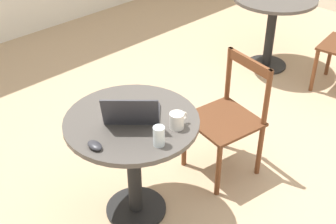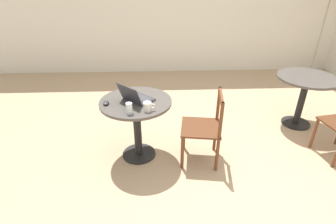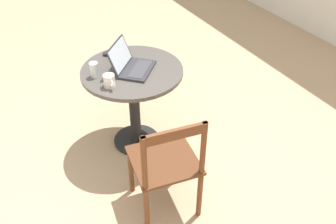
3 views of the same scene
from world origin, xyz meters
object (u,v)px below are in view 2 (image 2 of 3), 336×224
at_px(cafe_table_near, 136,114).
at_px(mug, 148,107).
at_px(drinking_glass, 129,108).
at_px(chair_near_right, 205,128).
at_px(laptop, 136,97).
at_px(mouse, 106,103).
at_px(cafe_table_mid, 305,88).

bearing_deg(cafe_table_near, mug, -59.49).
bearing_deg(drinking_glass, mug, 14.64).
relative_size(chair_near_right, laptop, 2.02).
distance_m(laptop, drinking_glass, 0.28).
xyz_separation_m(laptop, mouse, (-0.31, -0.07, -0.03)).
bearing_deg(chair_near_right, laptop, 171.56).
bearing_deg(laptop, mouse, -167.48).
bearing_deg(laptop, mug, -60.74).
xyz_separation_m(laptop, drinking_glass, (-0.05, -0.28, 0.01)).
xyz_separation_m(cafe_table_near, drinking_glass, (-0.04, -0.28, 0.22)).
height_order(mouse, drinking_glass, drinking_glass).
bearing_deg(chair_near_right, cafe_table_near, 171.67).
xyz_separation_m(cafe_table_mid, drinking_glass, (-2.26, -0.89, 0.22)).
height_order(mug, drinking_glass, drinking_glass).
distance_m(chair_near_right, drinking_glass, 0.88).
xyz_separation_m(cafe_table_mid, chair_near_right, (-1.47, -0.73, -0.13)).
xyz_separation_m(laptop, mug, (0.13, -0.23, 0.00)).
xyz_separation_m(cafe_table_mid, laptop, (-2.21, -0.62, 0.21)).
bearing_deg(mouse, cafe_table_mid, 15.19).
distance_m(cafe_table_mid, mug, 2.26).
bearing_deg(cafe_table_mid, chair_near_right, -153.73).
height_order(mouse, mug, mug).
bearing_deg(mug, drinking_glass, -165.36).
height_order(cafe_table_mid, chair_near_right, chair_near_right).
distance_m(cafe_table_mid, mouse, 2.62).
bearing_deg(drinking_glass, cafe_table_mid, 21.59).
relative_size(mouse, mug, 0.83).
bearing_deg(laptop, cafe_table_near, -175.28).
bearing_deg(chair_near_right, drinking_glass, -167.97).
bearing_deg(mouse, laptop, 12.52).
distance_m(laptop, mug, 0.27).
distance_m(cafe_table_near, mug, 0.34).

